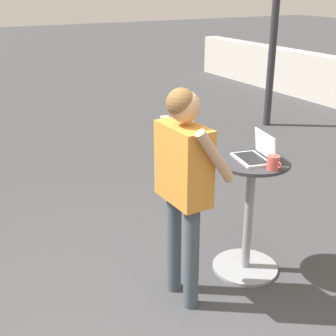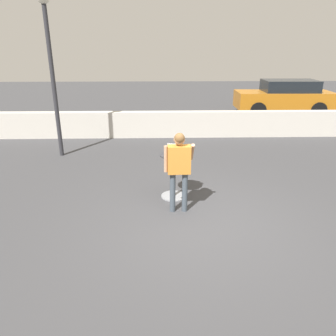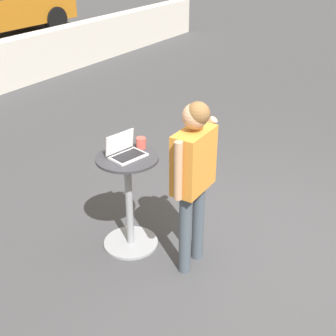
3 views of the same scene
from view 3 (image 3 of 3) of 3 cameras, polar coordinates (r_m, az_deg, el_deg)
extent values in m
plane|color=#3D3D3F|center=(4.66, 11.43, -10.68)|extent=(50.00, 50.00, 0.00)
cylinder|color=gray|center=(4.75, -4.54, -9.04)|extent=(0.54, 0.54, 0.03)
cylinder|color=gray|center=(4.48, -4.76, -4.20)|extent=(0.07, 0.07, 0.92)
cylinder|color=#333338|center=(4.25, -5.01, 1.21)|extent=(0.58, 0.58, 0.02)
cube|color=silver|center=(4.24, -4.85, 1.42)|extent=(0.35, 0.26, 0.02)
cube|color=black|center=(4.23, -4.86, 1.54)|extent=(0.30, 0.22, 0.00)
cube|color=silver|center=(4.27, -5.90, 3.15)|extent=(0.32, 0.10, 0.19)
cube|color=white|center=(4.27, -5.85, 3.14)|extent=(0.29, 0.08, 0.17)
cylinder|color=#C14C42|center=(4.39, -3.32, 3.07)|extent=(0.09, 0.09, 0.10)
torus|color=#C14C42|center=(4.43, -2.85, 3.37)|extent=(0.05, 0.01, 0.05)
cylinder|color=#424C56|center=(4.18, 2.10, -8.04)|extent=(0.11, 0.11, 0.82)
cylinder|color=#424C56|center=(4.35, 3.68, -6.46)|extent=(0.11, 0.11, 0.82)
cube|color=orange|center=(3.92, 3.15, 0.92)|extent=(0.44, 0.23, 0.54)
sphere|color=tan|center=(3.75, 3.30, 6.33)|extent=(0.21, 0.21, 0.21)
sphere|color=brown|center=(3.73, 3.67, 6.63)|extent=(0.20, 0.20, 0.20)
cylinder|color=tan|center=(3.72, 1.26, -0.39)|extent=(0.07, 0.07, 0.51)
cylinder|color=tan|center=(4.10, 3.96, 3.97)|extent=(0.08, 0.31, 0.40)
cylinder|color=black|center=(14.46, -13.53, 17.18)|extent=(0.72, 0.24, 0.72)
cylinder|color=black|center=(15.62, -17.55, 17.44)|extent=(0.72, 0.24, 0.72)
camera|label=1|loc=(5.60, 32.63, 17.32)|focal=50.00mm
camera|label=2|loc=(4.87, 91.75, 2.57)|focal=35.00mm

